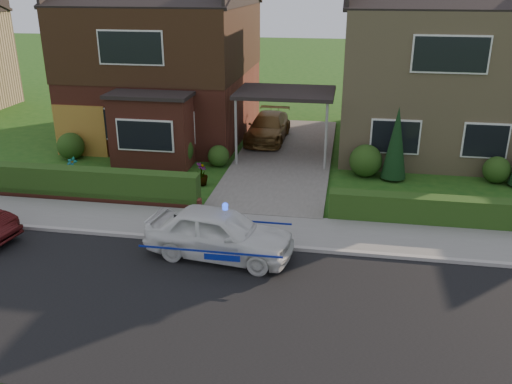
# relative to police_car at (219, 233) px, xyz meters

# --- Properties ---
(ground) EXTENTS (120.00, 120.00, 0.00)m
(ground) POSITION_rel_police_car_xyz_m (0.65, -2.40, -0.66)
(ground) COLOR #1A4B14
(ground) RESTS_ON ground
(road) EXTENTS (60.00, 6.00, 0.02)m
(road) POSITION_rel_police_car_xyz_m (0.65, -2.40, -0.66)
(road) COLOR black
(road) RESTS_ON ground
(kerb) EXTENTS (60.00, 0.16, 0.12)m
(kerb) POSITION_rel_police_car_xyz_m (0.65, 0.65, -0.60)
(kerb) COLOR #9E9993
(kerb) RESTS_ON ground
(sidewalk) EXTENTS (60.00, 2.00, 0.10)m
(sidewalk) POSITION_rel_police_car_xyz_m (0.65, 1.70, -0.61)
(sidewalk) COLOR slate
(sidewalk) RESTS_ON ground
(driveway) EXTENTS (3.80, 12.00, 0.12)m
(driveway) POSITION_rel_police_car_xyz_m (0.65, 8.60, -0.60)
(driveway) COLOR #666059
(driveway) RESTS_ON ground
(house_left) EXTENTS (7.50, 9.53, 7.25)m
(house_left) POSITION_rel_police_car_xyz_m (-5.14, 11.50, 3.15)
(house_left) COLOR brown
(house_left) RESTS_ON ground
(house_right) EXTENTS (7.50, 8.06, 7.25)m
(house_right) POSITION_rel_police_car_xyz_m (6.45, 11.59, 3.00)
(house_right) COLOR tan
(house_right) RESTS_ON ground
(carport_link) EXTENTS (3.80, 3.00, 2.77)m
(carport_link) POSITION_rel_police_car_xyz_m (0.65, 8.55, 1.99)
(carport_link) COLOR black
(carport_link) RESTS_ON ground
(garage_door) EXTENTS (2.20, 0.10, 2.10)m
(garage_door) POSITION_rel_police_car_xyz_m (-7.60, 7.56, 0.39)
(garage_door) COLOR #945920
(garage_door) RESTS_ON ground
(dwarf_wall) EXTENTS (7.70, 0.25, 0.36)m
(dwarf_wall) POSITION_rel_police_car_xyz_m (-5.15, 2.90, -0.48)
(dwarf_wall) COLOR brown
(dwarf_wall) RESTS_ON ground
(hedge_left) EXTENTS (7.50, 0.55, 0.90)m
(hedge_left) POSITION_rel_police_car_xyz_m (-5.15, 3.05, -0.66)
(hedge_left) COLOR #1B3C13
(hedge_left) RESTS_ON ground
(hedge_right) EXTENTS (7.50, 0.55, 0.80)m
(hedge_right) POSITION_rel_police_car_xyz_m (6.45, 2.95, -0.66)
(hedge_right) COLOR #1B3C13
(hedge_right) RESTS_ON ground
(shrub_left_far) EXTENTS (1.08, 1.08, 1.08)m
(shrub_left_far) POSITION_rel_police_car_xyz_m (-7.85, 7.10, -0.12)
(shrub_left_far) COLOR #1B3C13
(shrub_left_far) RESTS_ON ground
(shrub_left_mid) EXTENTS (1.32, 1.32, 1.32)m
(shrub_left_mid) POSITION_rel_police_car_xyz_m (-3.35, 6.90, -0.00)
(shrub_left_mid) COLOR #1B3C13
(shrub_left_mid) RESTS_ON ground
(shrub_left_near) EXTENTS (0.84, 0.84, 0.84)m
(shrub_left_near) POSITION_rel_police_car_xyz_m (-1.75, 7.20, -0.24)
(shrub_left_near) COLOR #1B3C13
(shrub_left_near) RESTS_ON ground
(shrub_right_near) EXTENTS (1.20, 1.20, 1.20)m
(shrub_right_near) POSITION_rel_police_car_xyz_m (3.85, 7.00, -0.06)
(shrub_right_near) COLOR #1B3C13
(shrub_right_near) RESTS_ON ground
(shrub_right_mid) EXTENTS (0.96, 0.96, 0.96)m
(shrub_right_mid) POSITION_rel_police_car_xyz_m (8.45, 7.10, -0.18)
(shrub_right_mid) COLOR #1B3C13
(shrub_right_mid) RESTS_ON ground
(conifer_a) EXTENTS (0.90, 0.90, 2.60)m
(conifer_a) POSITION_rel_police_car_xyz_m (4.85, 6.80, 0.64)
(conifer_a) COLOR black
(conifer_a) RESTS_ON ground
(police_car) EXTENTS (3.57, 4.06, 1.49)m
(police_car) POSITION_rel_police_car_xyz_m (0.00, 0.00, 0.00)
(police_car) COLOR white
(police_car) RESTS_ON ground
(driveway_car) EXTENTS (1.73, 4.03, 1.16)m
(driveway_car) POSITION_rel_police_car_xyz_m (-0.35, 10.80, 0.04)
(driveway_car) COLOR brown
(driveway_car) RESTS_ON driveway
(potted_plant_a) EXTENTS (0.43, 0.32, 0.77)m
(potted_plant_a) POSITION_rel_police_car_xyz_m (-6.68, 4.97, -0.28)
(potted_plant_a) COLOR gray
(potted_plant_a) RESTS_ON ground
(potted_plant_b) EXTENTS (0.56, 0.54, 0.79)m
(potted_plant_b) POSITION_rel_police_car_xyz_m (-3.04, 6.60, -0.27)
(potted_plant_b) COLOR gray
(potted_plant_b) RESTS_ON ground
(potted_plant_c) EXTENTS (0.50, 0.50, 0.81)m
(potted_plant_c) POSITION_rel_police_car_xyz_m (-1.85, 5.03, -0.26)
(potted_plant_c) COLOR gray
(potted_plant_c) RESTS_ON ground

